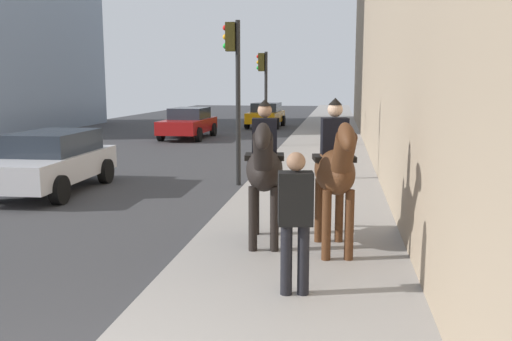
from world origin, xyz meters
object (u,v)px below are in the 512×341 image
pedestrian_greeting (295,214)px  car_near_lane (266,115)px  mounted_horse_far (335,169)px  traffic_light_near_curb (235,77)px  mounted_horse_near (264,166)px  car_far_lane (188,123)px  traffic_light_far_curb (264,84)px  car_mid_lane (52,160)px

pedestrian_greeting → car_near_lane: 26.37m
mounted_horse_far → traffic_light_near_curb: size_ratio=0.55×
car_near_lane → pedestrian_greeting: bearing=10.7°
mounted_horse_near → pedestrian_greeting: size_ratio=1.31×
mounted_horse_far → traffic_light_near_curb: 6.40m
mounted_horse_near → pedestrian_greeting: mounted_horse_near is taller
pedestrian_greeting → car_far_lane: bearing=10.4°
mounted_horse_far → car_far_lane: bearing=-166.9°
mounted_horse_far → traffic_light_far_curb: traffic_light_far_curb is taller
traffic_light_far_curb → car_near_lane: bearing=7.1°
car_mid_lane → traffic_light_far_curb: traffic_light_far_curb is taller
pedestrian_greeting → car_near_lane: bearing=-0.3°
car_near_lane → traffic_light_far_curb: bearing=9.5°
mounted_horse_far → traffic_light_near_curb: traffic_light_near_curb is taller
car_mid_lane → traffic_light_near_curb: (1.48, -4.21, 1.99)m
mounted_horse_near → car_near_lane: (24.08, 3.19, -0.59)m
car_near_lane → car_mid_lane: bearing=-4.7°
car_far_lane → traffic_light_near_curb: bearing=22.0°
mounted_horse_near → pedestrian_greeting: (-2.01, -0.64, -0.24)m
pedestrian_greeting → car_near_lane: pedestrian_greeting is taller
car_mid_lane → traffic_light_near_curb: traffic_light_near_curb is taller
traffic_light_far_curb → traffic_light_near_curb: bearing=-177.4°
mounted_horse_near → car_mid_lane: 6.96m
pedestrian_greeting → car_near_lane: size_ratio=0.41×
mounted_horse_near → traffic_light_far_curb: 13.62m
pedestrian_greeting → car_mid_lane: 8.71m
mounted_horse_far → car_far_lane: (17.22, 7.00, -0.62)m
pedestrian_greeting → traffic_light_near_curb: (7.45, 2.13, 1.65)m
mounted_horse_near → traffic_light_far_curb: (13.44, 1.86, 1.21)m
mounted_horse_far → pedestrian_greeting: 1.82m
mounted_horse_far → traffic_light_far_curb: size_ratio=0.60×
pedestrian_greeting → traffic_light_near_curb: 7.92m
mounted_horse_far → car_mid_lane: 8.00m
car_mid_lane → car_near_lane: bearing=171.1°
car_mid_lane → traffic_light_near_curb: size_ratio=1.02×
mounted_horse_far → car_mid_lane: mounted_horse_far is taller
pedestrian_greeting → traffic_light_far_curb: (15.45, 2.50, 1.45)m
car_far_lane → traffic_light_far_curb: 5.68m
traffic_light_near_curb → car_near_lane: bearing=5.2°
mounted_horse_near → car_mid_lane: bearing=-131.0°
pedestrian_greeting → traffic_light_far_curb: 15.71m
car_far_lane → traffic_light_far_curb: bearing=50.0°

